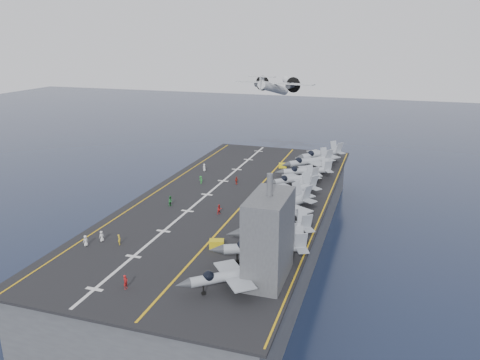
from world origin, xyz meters
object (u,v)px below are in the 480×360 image
(fighter_jet_0, at_px, (229,275))
(transport_plane, at_px, (273,88))
(island_superstructure, at_px, (269,228))
(tow_cart_a, at_px, (217,244))

(fighter_jet_0, distance_m, transport_plane, 87.81)
(island_superstructure, xyz_separation_m, fighter_jet_0, (-4.05, -4.62, -5.30))
(fighter_jet_0, bearing_deg, transport_plane, 100.32)
(fighter_jet_0, distance_m, tow_cart_a, 12.84)
(island_superstructure, bearing_deg, tow_cart_a, 146.55)
(fighter_jet_0, height_order, transport_plane, transport_plane)
(tow_cart_a, relative_size, transport_plane, 0.09)
(island_superstructure, height_order, fighter_jet_0, island_superstructure)
(tow_cart_a, bearing_deg, island_superstructure, -33.45)
(tow_cart_a, distance_m, transport_plane, 76.28)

